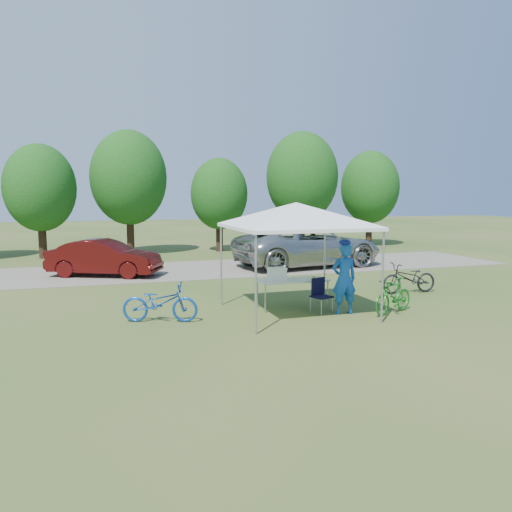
{
  "coord_description": "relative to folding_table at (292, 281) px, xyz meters",
  "views": [
    {
      "loc": [
        -4.6,
        -11.18,
        2.88
      ],
      "look_at": [
        -0.37,
        2.0,
        1.21
      ],
      "focal_mm": 35.0,
      "sensor_mm": 36.0,
      "label": 1
    }
  ],
  "objects": [
    {
      "name": "cyclist",
      "position": [
        0.95,
        -1.02,
        0.17
      ],
      "size": [
        0.66,
        0.46,
        1.73
      ],
      "primitive_type": "imported",
      "rotation": [
        0.0,
        0.0,
        3.07
      ],
      "color": "blue",
      "rests_on": "ground"
    },
    {
      "name": "folding_table",
      "position": [
        0.0,
        0.0,
        0.0
      ],
      "size": [
        1.8,
        0.75,
        0.74
      ],
      "color": "white",
      "rests_on": "ground"
    },
    {
      "name": "ground",
      "position": [
        -0.17,
        -0.62,
        -0.7
      ],
      "size": [
        100.0,
        100.0,
        0.0
      ],
      "primitive_type": "plane",
      "color": "#2D5119",
      "rests_on": "ground"
    },
    {
      "name": "canopy",
      "position": [
        -0.17,
        -0.62,
        1.96
      ],
      "size": [
        4.53,
        4.53,
        3.0
      ],
      "color": "#A5A5AA",
      "rests_on": "ground"
    },
    {
      "name": "bike_green",
      "position": [
        2.13,
        -1.35,
        -0.26
      ],
      "size": [
        1.51,
        0.96,
        0.88
      ],
      "primitive_type": "imported",
      "rotation": [
        0.0,
        0.0,
        -1.16
      ],
      "color": "#19741E",
      "rests_on": "ground"
    },
    {
      "name": "bike_dark",
      "position": [
        4.03,
        0.73,
        -0.24
      ],
      "size": [
        1.77,
        0.66,
        0.92
      ],
      "primitive_type": "imported",
      "rotation": [
        0.0,
        0.0,
        -1.6
      ],
      "color": "black",
      "rests_on": "ground"
    },
    {
      "name": "minivan",
      "position": [
        3.45,
        6.87,
        0.17
      ],
      "size": [
        6.42,
        3.56,
        1.7
      ],
      "primitive_type": "imported",
      "rotation": [
        0.0,
        0.0,
        1.7
      ],
      "color": "#B2B2AD",
      "rests_on": "gravel_strip"
    },
    {
      "name": "cooler",
      "position": [
        -0.43,
        0.0,
        0.21
      ],
      "size": [
        0.46,
        0.31,
        0.33
      ],
      "color": "white",
      "rests_on": "folding_table"
    },
    {
      "name": "sedan",
      "position": [
        -4.54,
        6.78,
        -0.02
      ],
      "size": [
        4.19,
        2.94,
        1.31
      ],
      "primitive_type": "imported",
      "rotation": [
        0.0,
        0.0,
        1.13
      ],
      "color": "#4C0D0C",
      "rests_on": "gravel_strip"
    },
    {
      "name": "treeline",
      "position": [
        -0.47,
        13.43,
        2.84
      ],
      "size": [
        24.89,
        4.28,
        6.3
      ],
      "color": "#382314",
      "rests_on": "ground"
    },
    {
      "name": "gravel_strip",
      "position": [
        -0.17,
        7.38,
        -0.69
      ],
      "size": [
        24.0,
        5.0,
        0.02
      ],
      "primitive_type": "cube",
      "color": "gray",
      "rests_on": "ground"
    },
    {
      "name": "ice_cream_cup",
      "position": [
        0.58,
        -0.05,
        0.07
      ],
      "size": [
        0.08,
        0.08,
        0.06
      ],
      "primitive_type": "cylinder",
      "color": "gold",
      "rests_on": "folding_table"
    },
    {
      "name": "bike_blue",
      "position": [
        -3.44,
        -0.45,
        -0.24
      ],
      "size": [
        1.83,
        1.12,
        0.91
      ],
      "primitive_type": "imported",
      "rotation": [
        0.0,
        0.0,
        1.25
      ],
      "color": "#11469B",
      "rests_on": "ground"
    },
    {
      "name": "folding_chair",
      "position": [
        0.48,
        -0.64,
        -0.2
      ],
      "size": [
        0.55,
        0.57,
        0.85
      ],
      "rotation": [
        0.0,
        0.0,
        0.33
      ],
      "color": "black",
      "rests_on": "ground"
    }
  ]
}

